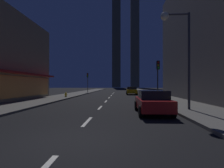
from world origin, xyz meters
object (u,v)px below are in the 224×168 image
street_lamp_right (177,36)px  fire_hydrant_far_left (66,95)px  car_parked_near (152,102)px  traffic_light_far_left (88,78)px  car_parked_far (132,91)px  traffic_light_near_right (158,71)px

street_lamp_right → fire_hydrant_far_left: bearing=134.2°
car_parked_near → fire_hydrant_far_left: 15.74m
fire_hydrant_far_left → traffic_light_far_left: 13.77m
traffic_light_far_left → street_lamp_right: street_lamp_right is taller
car_parked_far → traffic_light_near_right: (1.90, -13.97, 2.45)m
traffic_light_near_right → fire_hydrant_far_left: bearing=156.1°
car_parked_far → street_lamp_right: size_ratio=0.64×
fire_hydrant_far_left → street_lamp_right: size_ratio=0.10×
car_parked_near → street_lamp_right: (1.78, 0.95, 4.33)m
car_parked_far → street_lamp_right: 21.04m
fire_hydrant_far_left → traffic_light_far_left: bearing=88.3°
traffic_light_near_right → traffic_light_far_left: same height
traffic_light_far_left → fire_hydrant_far_left: bearing=-91.7°
car_parked_far → fire_hydrant_far_left: size_ratio=6.48×
fire_hydrant_far_left → traffic_light_far_left: traffic_light_far_left is taller
fire_hydrant_far_left → traffic_light_near_right: bearing=-23.9°
fire_hydrant_far_left → traffic_light_far_left: (0.40, 13.49, 2.74)m
car_parked_far → traffic_light_near_right: traffic_light_near_right is taller
fire_hydrant_far_left → traffic_light_near_right: traffic_light_near_right is taller
car_parked_far → street_lamp_right: bearing=-85.0°
car_parked_far → traffic_light_far_left: 10.47m
car_parked_far → fire_hydrant_far_left: bearing=-136.8°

